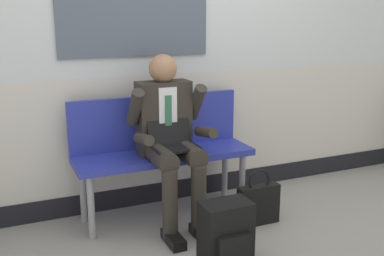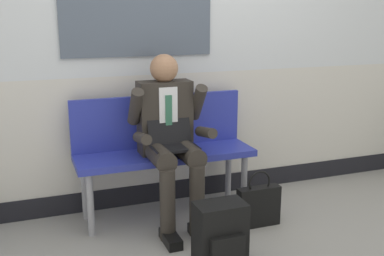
# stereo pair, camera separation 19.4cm
# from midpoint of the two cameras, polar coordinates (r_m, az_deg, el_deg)

# --- Properties ---
(ground_plane) EXTENTS (18.00, 18.00, 0.00)m
(ground_plane) POSITION_cam_midpoint_polar(r_m,az_deg,el_deg) (3.58, 4.62, -12.06)
(ground_plane) COLOR gray
(station_wall) EXTENTS (5.00, 0.16, 3.05)m
(station_wall) POSITION_cam_midpoint_polar(r_m,az_deg,el_deg) (3.84, 0.55, 13.27)
(station_wall) COLOR silver
(station_wall) RESTS_ON ground
(bench_with_person) EXTENTS (1.38, 0.42, 0.94)m
(bench_with_person) POSITION_cam_midpoint_polar(r_m,az_deg,el_deg) (3.63, -2.13, -1.95)
(bench_with_person) COLOR #28339E
(bench_with_person) RESTS_ON ground
(person_seated) EXTENTS (0.57, 0.70, 1.28)m
(person_seated) POSITION_cam_midpoint_polar(r_m,az_deg,el_deg) (3.41, -1.08, -0.91)
(person_seated) COLOR #2D2823
(person_seated) RESTS_ON ground
(backpack) EXTENTS (0.32, 0.24, 0.42)m
(backpack) POSITION_cam_midpoint_polar(r_m,az_deg,el_deg) (3.00, 5.44, -13.10)
(backpack) COLOR black
(backpack) RESTS_ON ground
(handbag) EXTENTS (0.33, 0.09, 0.44)m
(handbag) POSITION_cam_midpoint_polar(r_m,az_deg,el_deg) (3.57, 9.77, -9.37)
(handbag) COLOR black
(handbag) RESTS_ON ground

